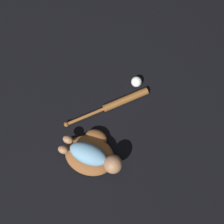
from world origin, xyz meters
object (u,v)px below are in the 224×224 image
at_px(baseball_bat, 118,103).
at_px(baseball, 136,82).
at_px(baseball_glove, 91,152).
at_px(baby_figure, 94,156).

bearing_deg(baseball_bat, baseball, 81.04).
bearing_deg(baseball_glove, baseball, 89.92).
distance_m(baseball_bat, baseball, 0.20).
bearing_deg(baseball_glove, baseball_bat, 94.67).
relative_size(baby_figure, baseball_bat, 0.78).
distance_m(baseball_glove, baby_figure, 0.09).
distance_m(baseball_glove, baseball, 0.56).
height_order(baseball_glove, baseball, same).
xyz_separation_m(baby_figure, baseball_bat, (-0.07, 0.38, -0.09)).
xyz_separation_m(baseball_bat, baseball, (0.03, 0.19, 0.01)).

